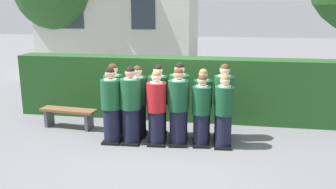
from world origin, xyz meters
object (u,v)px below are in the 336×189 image
student_front_row_0 (111,107)px  student_rear_row_3 (179,102)px  student_rear_row_1 (138,103)px  wooden_bench (68,114)px  student_front_row_1 (131,107)px  student_front_row_5 (224,113)px  student_front_row_3 (178,109)px  student_rear_row_0 (114,102)px  student_rear_row_4 (203,106)px  student_rear_row_2 (158,103)px  student_front_row_4 (201,112)px  student_in_red_blazer (157,110)px  student_rear_row_5 (224,104)px

student_front_row_0 → student_rear_row_3: bearing=21.1°
student_rear_row_1 → wooden_bench: (-1.82, 0.23, -0.43)m
student_front_row_1 → student_front_row_5: 1.98m
student_front_row_3 → student_rear_row_0: (-1.53, 0.33, 0.00)m
student_front_row_0 → student_rear_row_4: size_ratio=1.05×
student_rear_row_2 → student_rear_row_1: bearing=-175.8°
student_front_row_0 → student_rear_row_3: student_rear_row_3 is taller
student_rear_row_3 → student_rear_row_4: 0.53m
student_rear_row_1 → student_rear_row_3: (0.94, 0.05, 0.04)m
student_front_row_1 → student_front_row_4: 1.51m
student_in_red_blazer → student_rear_row_2: student_rear_row_2 is taller
student_front_row_5 → student_rear_row_5: (-0.01, 0.51, 0.07)m
student_front_row_0 → student_rear_row_3: size_ratio=0.97×
student_front_row_1 → student_rear_row_5: 2.05m
student_rear_row_2 → student_rear_row_3: student_rear_row_3 is taller
student_front_row_5 → student_in_red_blazer: bearing=-177.2°
student_front_row_4 → student_rear_row_5: size_ratio=0.90×
student_front_row_4 → student_rear_row_2: size_ratio=0.92×
student_in_red_blazer → student_front_row_3: 0.46m
student_front_row_5 → student_rear_row_0: 2.51m
student_front_row_1 → student_rear_row_0: bearing=141.2°
student_rear_row_4 → wooden_bench: 3.32m
student_rear_row_5 → student_front_row_5: bearing=-88.3°
student_front_row_3 → student_in_red_blazer: bearing=-172.7°
student_front_row_0 → student_rear_row_5: size_ratio=0.97×
student_front_row_4 → student_rear_row_3: size_ratio=0.89×
student_front_row_3 → student_front_row_4: size_ratio=1.09×
student_rear_row_1 → student_rear_row_4: size_ratio=1.03×
student_rear_row_1 → student_rear_row_3: 0.95m
student_in_red_blazer → student_rear_row_1: size_ratio=0.99×
student_front_row_0 → student_rear_row_4: bearing=16.8°
student_rear_row_1 → student_rear_row_5: (1.92, 0.13, 0.03)m
student_front_row_3 → student_rear_row_3: size_ratio=0.97×
student_front_row_4 → student_front_row_0: bearing=-176.0°
student_front_row_1 → student_front_row_5: (1.97, 0.09, -0.07)m
student_front_row_4 → student_rear_row_0: bearing=171.4°
student_front_row_3 → student_rear_row_1: 1.06m
student_in_red_blazer → student_rear_row_2: size_ratio=0.97×
student_front_row_5 → student_rear_row_3: student_rear_row_3 is taller
wooden_bench → student_front_row_5: bearing=-9.2°
student_front_row_4 → student_front_row_3: bearing=-176.6°
student_front_row_1 → student_in_red_blazer: size_ratio=1.05×
student_front_row_5 → student_rear_row_2: student_rear_row_2 is taller
student_front_row_0 → student_front_row_1: (0.43, 0.03, 0.01)m
student_in_red_blazer → student_rear_row_3: student_rear_row_3 is taller
student_front_row_0 → student_front_row_3: size_ratio=0.99×
student_rear_row_0 → student_front_row_3: bearing=-12.3°
student_front_row_3 → student_rear_row_3: bearing=95.2°
student_front_row_0 → student_rear_row_0: bearing=101.1°
student_rear_row_0 → student_rear_row_1: bearing=5.4°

